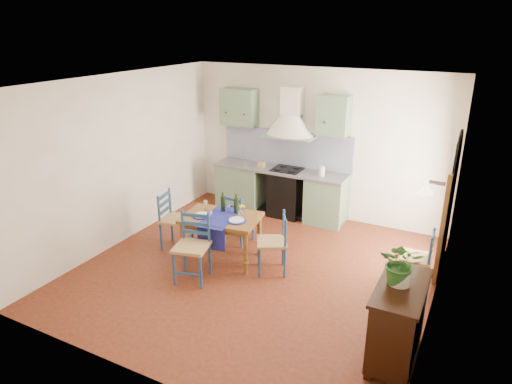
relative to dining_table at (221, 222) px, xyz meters
The scene contains 13 objects.
floor 0.91m from the dining_table, ahead, with size 5.00×5.00×0.00m, color #471B0F.
back_wall 2.26m from the dining_table, 86.02° to the left, with size 5.00×0.96×2.80m.
right_wall 3.20m from the dining_table, ahead, with size 0.26×5.00×2.80m.
left_wall 2.02m from the dining_table, behind, with size 0.04×5.00×2.80m, color white.
ceiling 2.24m from the dining_table, ahead, with size 5.00×5.00×0.01m, color white.
dining_table is the anchor object (origin of this frame).
chair_near 0.70m from the dining_table, 96.52° to the right, with size 0.56×0.56×1.00m.
chair_far 0.68m from the dining_table, 97.19° to the left, with size 0.46×0.46×0.89m.
chair_left 0.93m from the dining_table, behind, with size 0.52×0.52×0.96m.
chair_right 0.90m from the dining_table, ahead, with size 0.59×0.59×0.93m.
chair_spare 2.92m from the dining_table, 11.32° to the left, with size 0.43×0.43×0.88m.
sideboard 3.08m from the dining_table, 20.46° to the right, with size 0.50×1.05×0.94m.
potted_plant 3.07m from the dining_table, 20.08° to the right, with size 0.43×0.38×0.48m, color #2A6324.
Camera 1 is at (2.80, -5.39, 3.53)m, focal length 32.00 mm.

